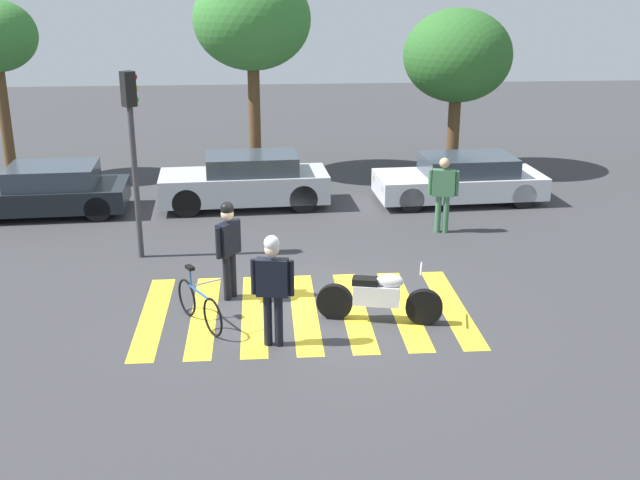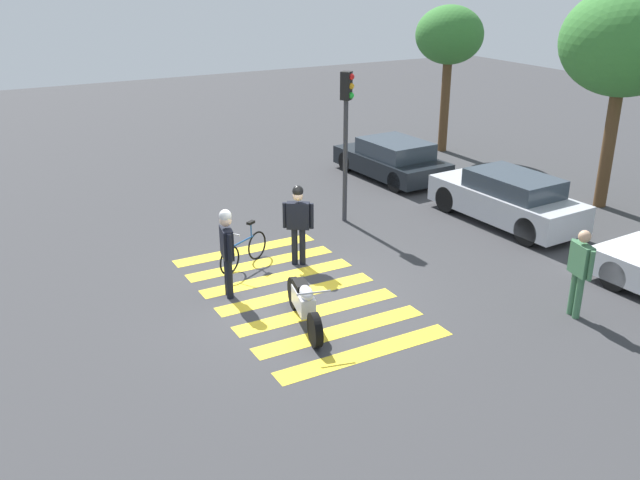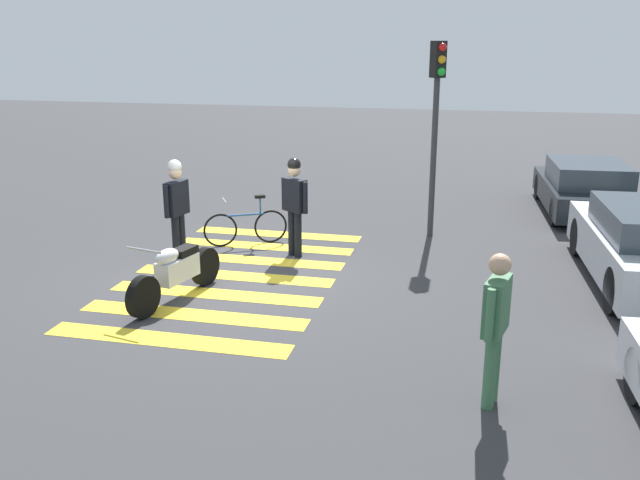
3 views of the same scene
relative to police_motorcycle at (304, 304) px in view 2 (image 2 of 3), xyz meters
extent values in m
plane|color=#38383A|center=(-1.27, 0.49, -0.46)|extent=(60.00, 60.00, 0.00)
cylinder|color=black|center=(0.77, -0.18, -0.14)|extent=(0.65, 0.28, 0.64)
cylinder|color=black|center=(-0.75, 0.18, -0.14)|extent=(0.65, 0.28, 0.64)
cube|color=silver|center=(-0.04, 0.01, 0.04)|extent=(0.84, 0.46, 0.36)
ellipsoid|color=silver|center=(0.18, -0.04, 0.31)|extent=(0.52, 0.34, 0.24)
cube|color=black|center=(-0.24, 0.06, 0.28)|extent=(0.48, 0.33, 0.12)
cylinder|color=#A5A5AD|center=(0.69, -0.16, 0.56)|extent=(0.18, 0.61, 0.04)
torus|color=black|center=(-2.85, -0.35, -0.12)|extent=(0.37, 0.60, 0.67)
torus|color=black|center=(-3.35, 0.53, -0.12)|extent=(0.37, 0.60, 0.67)
cylinder|color=#1E4C8C|center=(-3.10, 0.09, 0.16)|extent=(0.43, 0.71, 0.04)
cylinder|color=#1E4C8C|center=(-3.25, 0.35, 0.33)|extent=(0.04, 0.04, 0.34)
cube|color=black|center=(-3.25, 0.35, 0.51)|extent=(0.19, 0.22, 0.06)
cylinder|color=#99999E|center=(-2.90, -0.27, 0.48)|extent=(0.41, 0.25, 0.03)
cylinder|color=black|center=(-1.76, -0.80, -0.02)|extent=(0.14, 0.14, 0.88)
cylinder|color=black|center=(-1.94, -0.76, -0.02)|extent=(0.14, 0.14, 0.88)
cube|color=black|center=(-1.85, -0.78, 0.73)|extent=(0.54, 0.29, 0.62)
sphere|color=beige|center=(-1.85, -0.78, 1.20)|extent=(0.24, 0.24, 0.24)
cylinder|color=black|center=(-1.55, -0.84, 0.73)|extent=(0.09, 0.09, 0.59)
cylinder|color=black|center=(-2.15, -0.72, 0.73)|extent=(0.09, 0.09, 0.59)
sphere|color=white|center=(-1.85, -0.78, 1.31)|extent=(0.25, 0.25, 0.25)
cylinder|color=black|center=(-2.67, 1.16, -0.02)|extent=(0.14, 0.14, 0.87)
cylinder|color=black|center=(-2.56, 1.30, -0.02)|extent=(0.14, 0.14, 0.87)
cube|color=black|center=(-2.61, 1.23, 0.72)|extent=(0.45, 0.53, 0.62)
sphere|color=beige|center=(-2.61, 1.23, 1.19)|extent=(0.24, 0.24, 0.24)
cylinder|color=black|center=(-2.79, 0.98, 0.72)|extent=(0.09, 0.09, 0.59)
cylinder|color=black|center=(-2.44, 1.48, 0.72)|extent=(0.09, 0.09, 0.59)
sphere|color=black|center=(-2.61, 1.23, 1.30)|extent=(0.25, 0.25, 0.25)
cylinder|color=#3F724C|center=(2.12, 4.81, -0.02)|extent=(0.14, 0.14, 0.88)
cylinder|color=#3F724C|center=(2.29, 4.76, -0.02)|extent=(0.14, 0.14, 0.88)
cube|color=#3F724C|center=(2.20, 4.79, 0.74)|extent=(0.55, 0.32, 0.62)
sphere|color=tan|center=(2.20, 4.79, 1.21)|extent=(0.24, 0.24, 0.24)
cylinder|color=#3F724C|center=(1.90, 4.86, 0.74)|extent=(0.09, 0.09, 0.59)
cylinder|color=#3F724C|center=(2.50, 4.71, 0.74)|extent=(0.09, 0.09, 0.59)
cube|color=yellow|center=(-3.97, 0.49, -0.45)|extent=(0.45, 3.52, 0.01)
cube|color=yellow|center=(-3.07, 0.49, -0.45)|extent=(0.45, 3.52, 0.01)
cube|color=yellow|center=(-2.17, 0.49, -0.45)|extent=(0.45, 3.52, 0.01)
cube|color=yellow|center=(-1.27, 0.49, -0.45)|extent=(0.45, 3.52, 0.01)
cube|color=yellow|center=(-0.37, 0.49, -0.45)|extent=(0.45, 3.52, 0.01)
cube|color=yellow|center=(0.53, 0.49, -0.45)|extent=(0.45, 3.52, 0.01)
cube|color=yellow|center=(1.43, 0.49, -0.45)|extent=(0.45, 3.52, 0.01)
cylinder|color=black|center=(-8.68, 6.13, -0.14)|extent=(0.64, 0.25, 0.63)
cylinder|color=black|center=(-8.77, 7.76, -0.14)|extent=(0.64, 0.25, 0.63)
cylinder|color=black|center=(-5.99, 6.28, -0.14)|extent=(0.64, 0.25, 0.63)
cylinder|color=black|center=(-6.08, 7.90, -0.14)|extent=(0.64, 0.25, 0.63)
cube|color=black|center=(-7.38, 7.02, 0.00)|extent=(4.05, 2.05, 0.56)
cube|color=#333D47|center=(-7.18, 7.03, 0.53)|extent=(2.22, 1.74, 0.50)
cube|color=#F2EDCC|center=(-9.29, 6.33, 0.08)|extent=(0.09, 0.20, 0.12)
cube|color=#F2EDCC|center=(-9.35, 7.51, 0.08)|extent=(0.09, 0.20, 0.12)
cylinder|color=black|center=(-3.85, 6.48, -0.10)|extent=(0.73, 0.26, 0.72)
cylinder|color=black|center=(-3.93, 7.92, -0.10)|extent=(0.73, 0.26, 0.72)
cylinder|color=black|center=(-0.94, 6.63, -0.10)|extent=(0.73, 0.26, 0.72)
cylinder|color=black|center=(-1.01, 8.07, -0.10)|extent=(0.73, 0.26, 0.72)
cube|color=#B7BAC1|center=(-2.43, 7.28, 0.09)|extent=(4.37, 1.88, 0.71)
cube|color=#333D47|center=(-2.22, 7.29, 0.68)|extent=(2.39, 1.58, 0.47)
cube|color=#F2EDCC|center=(-4.51, 6.64, 0.20)|extent=(0.09, 0.20, 0.12)
cube|color=#F2EDCC|center=(-4.56, 7.70, 0.20)|extent=(0.09, 0.20, 0.12)
cylinder|color=black|center=(1.79, 6.44, -0.13)|extent=(0.66, 0.25, 0.65)
cube|color=#F2EDCC|center=(1.12, 6.62, 0.10)|extent=(0.09, 0.20, 0.12)
cube|color=#F2EDCC|center=(1.06, 7.76, 0.10)|extent=(0.09, 0.20, 0.12)
cylinder|color=#38383D|center=(-4.59, 3.63, 1.16)|extent=(0.12, 0.12, 3.23)
cube|color=black|center=(-4.59, 3.63, 3.12)|extent=(0.34, 0.34, 0.70)
sphere|color=red|center=(-4.49, 3.71, 3.35)|extent=(0.16, 0.16, 0.16)
sphere|color=orange|center=(-4.49, 3.71, 3.12)|extent=(0.16, 0.16, 0.16)
sphere|color=green|center=(-4.49, 3.71, 2.89)|extent=(0.16, 0.16, 0.16)
cylinder|color=brown|center=(-9.29, 10.61, 1.16)|extent=(0.32, 0.32, 3.23)
ellipsoid|color=#387A33|center=(-9.29, 10.61, 3.66)|extent=(2.36, 2.36, 2.01)
cylinder|color=brown|center=(-2.14, 10.61, 1.17)|extent=(0.35, 0.35, 3.26)
ellipsoid|color=#387A33|center=(-2.14, 10.61, 4.06)|extent=(3.35, 3.35, 2.84)
camera|label=1|loc=(-1.98, -12.38, 5.36)|focal=43.89mm
camera|label=2|loc=(10.32, -5.35, 5.94)|focal=38.80mm
camera|label=3|loc=(9.33, 4.46, 3.52)|focal=38.32mm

